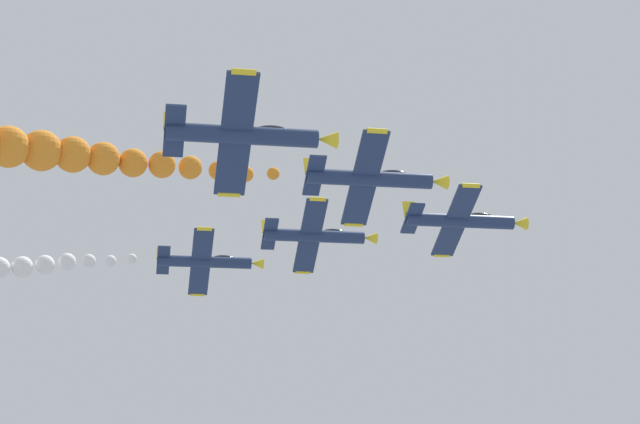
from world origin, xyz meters
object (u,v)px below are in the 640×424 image
object	(u,v)px
airplane_left_inner	(316,236)
airplane_right_outer	(246,135)
airplane_right_inner	(372,179)
airplane_left_outer	(207,262)
airplane_lead	(462,221)

from	to	relation	value
airplane_left_inner	airplane_right_outer	size ratio (longest dim) A/B	1.00
airplane_right_inner	airplane_left_outer	world-z (taller)	airplane_right_inner
airplane_lead	airplane_left_inner	world-z (taller)	airplane_left_inner
airplane_right_inner	airplane_left_outer	distance (m)	32.35
airplane_left_outer	airplane_left_inner	bearing A→B (deg)	40.12
airplane_right_outer	airplane_right_inner	bearing A→B (deg)	137.35
airplane_left_inner	airplane_left_outer	world-z (taller)	airplane_left_inner
airplane_lead	airplane_right_inner	bearing A→B (deg)	-43.95
airplane_right_outer	airplane_left_outer	bearing A→B (deg)	178.77
airplane_lead	airplane_left_outer	distance (m)	28.27
airplane_right_outer	airplane_left_inner	bearing A→B (deg)	162.69
airplane_lead	airplane_right_outer	xyz separation A→B (m)	(21.38, -20.14, -0.34)
airplane_lead	airplane_right_inner	world-z (taller)	airplane_right_inner
airplane_lead	airplane_right_inner	size ratio (longest dim) A/B	1.00
airplane_lead	airplane_left_outer	xyz separation A→B (m)	(-20.72, -19.23, -0.27)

